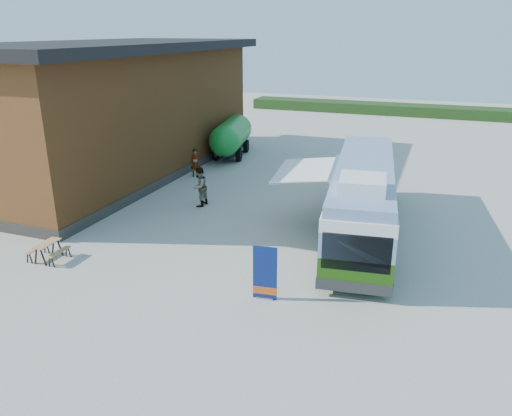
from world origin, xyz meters
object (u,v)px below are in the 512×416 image
at_px(bus, 363,197).
at_px(person_a, 196,163).
at_px(banner, 265,278).
at_px(slurry_tanker, 231,135).
at_px(person_b, 199,187).
at_px(picnic_table, 48,247).

distance_m(bus, person_a, 11.86).
bearing_deg(bus, banner, -114.21).
bearing_deg(slurry_tanker, person_b, -86.89).
relative_size(bus, slurry_tanker, 1.77).
relative_size(bus, person_b, 6.02).
bearing_deg(picnic_table, person_a, 88.73).
height_order(banner, slurry_tanker, slurry_tanker).
bearing_deg(person_b, picnic_table, -13.21).
height_order(banner, person_b, person_b).
xyz_separation_m(bus, banner, (-1.97, -6.43, -0.93)).
xyz_separation_m(bus, slurry_tanker, (-10.50, 10.77, -0.26)).
height_order(bus, banner, bus).
bearing_deg(banner, person_b, 122.12).
relative_size(banner, person_b, 0.95).
bearing_deg(picnic_table, banner, -0.20).
bearing_deg(person_a, person_b, -90.01).
bearing_deg(person_b, bus, 89.45).
bearing_deg(slurry_tanker, person_a, -101.37).
bearing_deg(bus, person_b, 166.59).
distance_m(banner, person_a, 14.62).
distance_m(person_a, slurry_tanker, 5.36).
xyz_separation_m(picnic_table, person_a, (0.00, 12.03, 0.30)).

